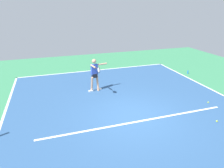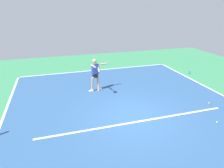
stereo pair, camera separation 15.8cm
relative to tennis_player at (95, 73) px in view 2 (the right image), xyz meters
name	(u,v)px [view 2 (the right image)]	position (x,y,z in m)	size (l,w,h in m)	color
ground_plane	(133,116)	(-0.90, 3.02, -1.00)	(22.95, 22.95, 0.00)	#388456
court_surface	(133,116)	(-0.90, 3.02, -1.00)	(10.33, 13.20, 0.00)	#2D5484
court_line_baseline_near	(97,70)	(-0.90, -3.53, -1.00)	(10.33, 0.10, 0.01)	white
court_line_service	(138,122)	(-0.90, 3.46, -1.00)	(7.75, 0.10, 0.01)	white
court_line_centre_mark	(98,71)	(-0.90, -3.33, -1.00)	(0.10, 0.30, 0.01)	white
tennis_player	(95,73)	(0.00, 0.00, 0.00)	(1.07, 1.22, 1.75)	tan
tennis_ball_by_baseline	(209,103)	(-4.68, 3.00, -0.97)	(0.07, 0.07, 0.07)	#CCE033
tennis_ball_far_corner	(217,122)	(-3.80, 4.44, -0.97)	(0.07, 0.07, 0.07)	#CCE033
water_bottle	(189,73)	(-6.52, -0.91, -0.89)	(0.07, 0.07, 0.22)	blue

